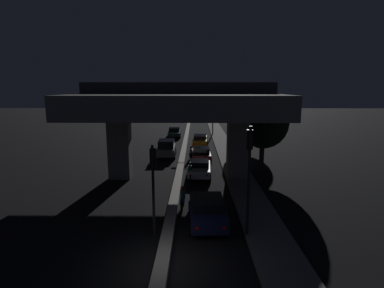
# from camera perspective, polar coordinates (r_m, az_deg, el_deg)

# --- Properties ---
(ground_plane) EXTENTS (200.00, 200.00, 0.00)m
(ground_plane) POSITION_cam_1_polar(r_m,az_deg,el_deg) (13.60, -5.66, -22.37)
(ground_plane) COLOR black
(median_divider) EXTENTS (0.60, 126.00, 0.36)m
(median_divider) POSITION_cam_1_polar(r_m,az_deg,el_deg) (46.91, -1.02, 1.78)
(median_divider) COLOR gray
(median_divider) RESTS_ON ground_plane
(sidewalk_right) EXTENTS (2.33, 126.00, 0.13)m
(sidewalk_right) POSITION_cam_1_polar(r_m,az_deg,el_deg) (40.18, 5.90, 0.06)
(sidewalk_right) COLOR #5B5956
(sidewalk_right) RESTS_ON ground_plane
(elevated_overpass) EXTENTS (15.57, 11.67, 7.84)m
(elevated_overpass) POSITION_cam_1_polar(r_m,az_deg,el_deg) (24.12, -2.62, 7.02)
(elevated_overpass) COLOR gray
(elevated_overpass) RESTS_ON ground_plane
(traffic_light_left_of_median) EXTENTS (0.30, 0.49, 4.70)m
(traffic_light_left_of_median) POSITION_cam_1_polar(r_m,az_deg,el_deg) (14.90, -7.40, -5.78)
(traffic_light_left_of_median) COLOR black
(traffic_light_left_of_median) RESTS_ON ground_plane
(traffic_light_right_of_median) EXTENTS (0.30, 0.49, 5.63)m
(traffic_light_right_of_median) POSITION_cam_1_polar(r_m,az_deg,el_deg) (14.82, 10.81, -3.54)
(traffic_light_right_of_median) COLOR black
(traffic_light_right_of_median) RESTS_ON ground_plane
(street_lamp) EXTENTS (2.33, 0.32, 8.23)m
(street_lamp) POSITION_cam_1_polar(r_m,az_deg,el_deg) (47.50, 3.64, 7.55)
(street_lamp) COLOR #2D2D30
(street_lamp) RESTS_ON ground_plane
(car_dark_blue_lead) EXTENTS (2.17, 4.46, 1.52)m
(car_dark_blue_lead) POSITION_cam_1_polar(r_m,az_deg,el_deg) (16.93, 2.93, -12.30)
(car_dark_blue_lead) COLOR #141938
(car_dark_blue_lead) RESTS_ON ground_plane
(car_white_second) EXTENTS (2.11, 4.05, 1.39)m
(car_white_second) POSITION_cam_1_polar(r_m,az_deg,el_deg) (25.41, 1.40, -4.61)
(car_white_second) COLOR silver
(car_white_second) RESTS_ON ground_plane
(car_dark_red_third) EXTENTS (2.08, 4.17, 1.34)m
(car_dark_red_third) POSITION_cam_1_polar(r_m,az_deg,el_deg) (31.13, 1.75, -1.80)
(car_dark_red_third) COLOR #591414
(car_dark_red_third) RESTS_ON ground_plane
(car_taxi_yellow_fourth) EXTENTS (2.06, 4.88, 1.50)m
(car_taxi_yellow_fourth) POSITION_cam_1_polar(r_m,az_deg,el_deg) (38.36, 1.55, 0.70)
(car_taxi_yellow_fourth) COLOR gold
(car_taxi_yellow_fourth) RESTS_ON ground_plane
(car_grey_lead_oncoming) EXTENTS (2.14, 4.05, 1.83)m
(car_grey_lead_oncoming) POSITION_cam_1_polar(r_m,az_deg,el_deg) (32.83, -4.89, -0.77)
(car_grey_lead_oncoming) COLOR #515459
(car_grey_lead_oncoming) RESTS_ON ground_plane
(car_dark_green_second_oncoming) EXTENTS (2.12, 4.57, 1.41)m
(car_dark_green_second_oncoming) POSITION_cam_1_polar(r_m,az_deg,el_deg) (45.95, -3.40, 2.23)
(car_dark_green_second_oncoming) COLOR black
(car_dark_green_second_oncoming) RESTS_ON ground_plane
(motorcycle_blue_filtering_near) EXTENTS (0.34, 1.81, 1.45)m
(motorcycle_blue_filtering_near) POSITION_cam_1_polar(r_m,az_deg,el_deg) (18.89, -1.78, -10.40)
(motorcycle_blue_filtering_near) COLOR black
(motorcycle_blue_filtering_near) RESTS_ON ground_plane
(motorcycle_white_filtering_mid) EXTENTS (0.34, 1.78, 1.51)m
(motorcycle_white_filtering_mid) POSITION_cam_1_polar(r_m,az_deg,el_deg) (24.23, -0.39, -5.55)
(motorcycle_white_filtering_mid) COLOR black
(motorcycle_white_filtering_mid) RESTS_ON ground_plane
(motorcycle_black_filtering_far) EXTENTS (0.33, 1.93, 1.38)m
(motorcycle_black_filtering_far) POSITION_cam_1_polar(r_m,az_deg,el_deg) (31.35, -0.27, -1.90)
(motorcycle_black_filtering_far) COLOR black
(motorcycle_black_filtering_far) RESTS_ON ground_plane
(pedestrian_on_sidewalk) EXTENTS (0.32, 0.32, 1.75)m
(pedestrian_on_sidewalk) POSITION_cam_1_polar(r_m,az_deg,el_deg) (24.92, 8.06, -4.30)
(pedestrian_on_sidewalk) COLOR #2D261E
(pedestrian_on_sidewalk) RESTS_ON sidewalk_right
(roadside_tree_kerbside_near) EXTENTS (4.44, 4.44, 6.56)m
(roadside_tree_kerbside_near) POSITION_cam_1_polar(r_m,az_deg,el_deg) (27.04, 13.38, 3.82)
(roadside_tree_kerbside_near) COLOR #2D2116
(roadside_tree_kerbside_near) RESTS_ON ground_plane
(roadside_tree_kerbside_mid) EXTENTS (4.44, 4.44, 7.84)m
(roadside_tree_kerbside_mid) POSITION_cam_1_polar(r_m,az_deg,el_deg) (40.81, 10.10, 7.94)
(roadside_tree_kerbside_mid) COLOR #2D2116
(roadside_tree_kerbside_mid) RESTS_ON ground_plane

